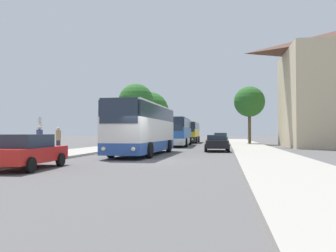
{
  "coord_description": "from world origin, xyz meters",
  "views": [
    {
      "loc": [
        4.36,
        -17.82,
        1.56
      ],
      "look_at": [
        -0.64,
        10.76,
        2.17
      ],
      "focal_mm": 35.0,
      "sensor_mm": 36.0,
      "label": 1
    }
  ],
  "objects": [
    {
      "name": "ground_plane",
      "position": [
        0.0,
        0.0,
        0.0
      ],
      "size": [
        300.0,
        300.0,
        0.0
      ],
      "primitive_type": "plane",
      "color": "#565454",
      "rests_on": "ground"
    },
    {
      "name": "sidewalk_left",
      "position": [
        -7.0,
        0.0,
        0.07
      ],
      "size": [
        4.0,
        120.0,
        0.15
      ],
      "primitive_type": "cube",
      "color": "#A39E93",
      "rests_on": "ground_plane"
    },
    {
      "name": "sidewalk_right",
      "position": [
        7.0,
        0.0,
        0.07
      ],
      "size": [
        4.0,
        120.0,
        0.15
      ],
      "primitive_type": "cube",
      "color": "#A39E93",
      "rests_on": "ground_plane"
    },
    {
      "name": "bus_front",
      "position": [
        -1.41,
        4.94,
        1.89
      ],
      "size": [
        2.94,
        10.69,
        3.56
      ],
      "rotation": [
        0.0,
        0.0,
        -0.02
      ],
      "color": "#2D519E",
      "rests_on": "ground_plane"
    },
    {
      "name": "bus_middle",
      "position": [
        -1.26,
        20.9,
        1.74
      ],
      "size": [
        3.15,
        11.7,
        3.24
      ],
      "rotation": [
        0.0,
        0.0,
        0.04
      ],
      "color": "silver",
      "rests_on": "ground_plane"
    },
    {
      "name": "bus_rear",
      "position": [
        -1.23,
        33.95,
        1.71
      ],
      "size": [
        2.95,
        10.54,
        3.19
      ],
      "rotation": [
        0.0,
        0.0,
        0.02
      ],
      "color": "#2D2D2D",
      "rests_on": "ground_plane"
    },
    {
      "name": "parked_car_left_curb",
      "position": [
        -4.08,
        -5.02,
        0.77
      ],
      "size": [
        2.21,
        4.24,
        1.5
      ],
      "rotation": [
        0.0,
        0.0,
        0.05
      ],
      "color": "red",
      "rests_on": "ground_plane"
    },
    {
      "name": "parked_car_right_near",
      "position": [
        3.64,
        10.31,
        0.74
      ],
      "size": [
        2.16,
        4.63,
        1.39
      ],
      "rotation": [
        0.0,
        0.0,
        3.19
      ],
      "color": "black",
      "rests_on": "ground_plane"
    },
    {
      "name": "parked_car_right_far",
      "position": [
        3.77,
        25.69,
        0.81
      ],
      "size": [
        2.02,
        4.57,
        1.56
      ],
      "rotation": [
        0.0,
        0.0,
        3.15
      ],
      "color": "#236B38",
      "rests_on": "ground_plane"
    },
    {
      "name": "bus_stop_sign",
      "position": [
        -7.15,
        1.06,
        1.66
      ],
      "size": [
        0.08,
        0.45,
        2.42
      ],
      "color": "gray",
      "rests_on": "sidewalk_left"
    },
    {
      "name": "pedestrian_waiting_near",
      "position": [
        -6.52,
        0.02,
        1.08
      ],
      "size": [
        0.36,
        0.36,
        1.84
      ],
      "rotation": [
        0.0,
        0.0,
        1.64
      ],
      "color": "#23232D",
      "rests_on": "sidewalk_left"
    },
    {
      "name": "pedestrian_waiting_far",
      "position": [
        -7.51,
        4.07,
        1.08
      ],
      "size": [
        0.36,
        0.36,
        1.84
      ],
      "rotation": [
        0.0,
        0.0,
        4.39
      ],
      "color": "#23232D",
      "rests_on": "sidewalk_left"
    },
    {
      "name": "tree_left_near",
      "position": [
        -7.51,
        32.82,
        4.99
      ],
      "size": [
        6.2,
        6.2,
        7.94
      ],
      "color": "#47331E",
      "rests_on": "sidewalk_left"
    },
    {
      "name": "tree_left_far",
      "position": [
        -7.32,
        24.24,
        5.73
      ],
      "size": [
        4.71,
        4.71,
        7.95
      ],
      "color": "#513D23",
      "rests_on": "sidewalk_left"
    },
    {
      "name": "tree_right_near",
      "position": [
        7.59,
        27.36,
        5.75
      ],
      "size": [
        4.12,
        4.12,
        7.69
      ],
      "color": "brown",
      "rests_on": "sidewalk_right"
    }
  ]
}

